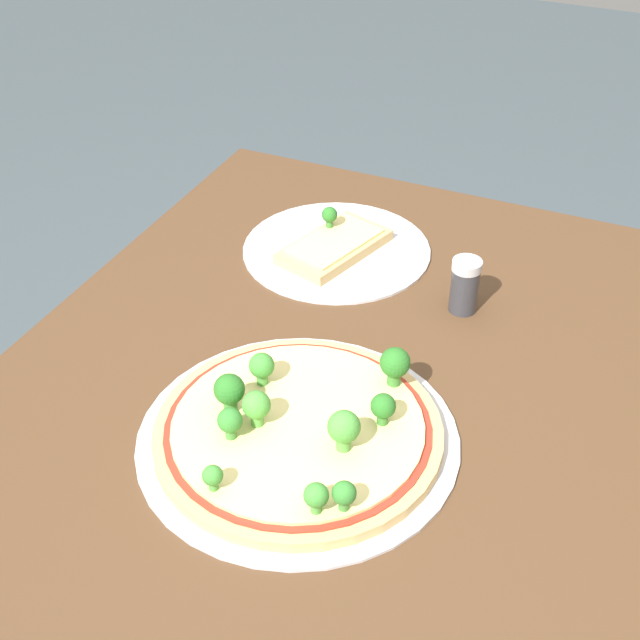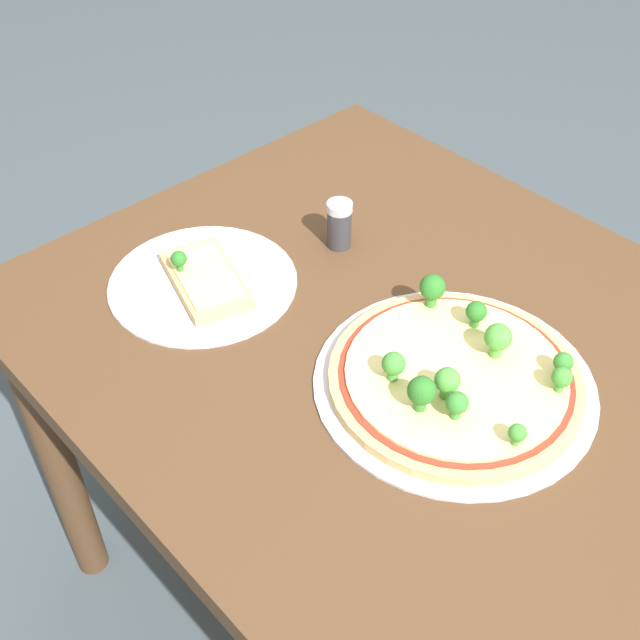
# 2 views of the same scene
# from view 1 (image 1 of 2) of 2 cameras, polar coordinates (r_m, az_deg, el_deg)

# --- Properties ---
(dining_table) EXTENTS (1.10, 0.84, 0.72)m
(dining_table) POSITION_cam_1_polar(r_m,az_deg,el_deg) (1.11, 1.09, -9.23)
(dining_table) COLOR #4C331E
(dining_table) RESTS_ON ground_plane
(pizza_tray_whole) EXTENTS (0.36, 0.36, 0.07)m
(pizza_tray_whole) POSITION_cam_1_polar(r_m,az_deg,el_deg) (0.99, -1.37, -7.06)
(pizza_tray_whole) COLOR silver
(pizza_tray_whole) RESTS_ON dining_table
(pizza_tray_slice) EXTENTS (0.27, 0.27, 0.06)m
(pizza_tray_slice) POSITION_cam_1_polar(r_m,az_deg,el_deg) (1.30, 0.99, 4.68)
(pizza_tray_slice) COLOR silver
(pizza_tray_slice) RESTS_ON dining_table
(condiment_shaker) EXTENTS (0.04, 0.04, 0.08)m
(condiment_shaker) POSITION_cam_1_polar(r_m,az_deg,el_deg) (1.18, 9.25, 2.21)
(condiment_shaker) COLOR #333338
(condiment_shaker) RESTS_ON dining_table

